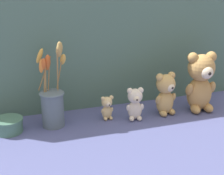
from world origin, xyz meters
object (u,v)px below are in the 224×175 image
Objects in this scene: teddy_bear_medium at (165,93)px; teddy_bear_small at (135,103)px; decorative_tin_tall at (9,125)px; teddy_bear_tiny at (107,107)px; flower_vase at (53,102)px; teddy_bear_large at (201,81)px.

teddy_bear_medium is 1.33× the size of teddy_bear_small.
decorative_tin_tall is at bearing 177.25° from teddy_bear_medium.
teddy_bear_tiny is 0.22m from flower_vase.
teddy_bear_medium is 0.54× the size of flower_vase.
teddy_bear_tiny is at bearing 175.05° from teddy_bear_large.
teddy_bear_large is at bearing -4.95° from teddy_bear_tiny.
flower_vase reaches higher than teddy_bear_large.
flower_vase reaches higher than teddy_bear_tiny.
teddy_bear_large is 1.89× the size of teddy_bear_small.
teddy_bear_large reaches higher than teddy_bear_medium.
decorative_tin_tall is (-0.49, 0.04, -0.04)m from teddy_bear_small.
teddy_bear_small is 0.11m from teddy_bear_tiny.
flower_vase is at bearing 175.82° from teddy_bear_large.
teddy_bear_large is at bearing 0.27° from teddy_bear_small.
teddy_bear_small is 0.50m from decorative_tin_tall.
teddy_bear_medium is (-0.16, 0.01, -0.04)m from teddy_bear_large.
teddy_bear_tiny reaches higher than decorative_tin_tall.
teddy_bear_tiny is 0.39m from decorative_tin_tall.
teddy_bear_small is (-0.30, -0.00, -0.06)m from teddy_bear_large.
flower_vase is (-0.46, 0.03, 0.01)m from teddy_bear_medium.
teddy_bear_tiny is at bearing 161.22° from teddy_bear_small.
decorative_tin_tall is at bearing -178.54° from flower_vase.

